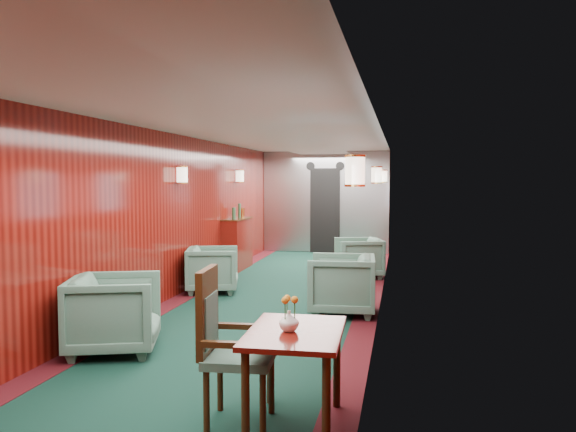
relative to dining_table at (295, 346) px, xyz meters
The scene contains 12 objects.
room 3.85m from the dining_table, 106.72° to the left, with size 12.00×12.10×2.40m.
bulkhead 9.54m from the dining_table, 96.43° to the left, with size 2.98×0.17×2.39m.
windows_right 3.92m from the dining_table, 83.66° to the left, with size 0.02×8.60×0.80m.
wall_sconces 4.42m from the dining_table, 104.52° to the left, with size 2.97×7.97×0.25m.
dining_table is the anchor object (origin of this frame).
side_chair 0.50m from the dining_table, behind, with size 0.53×0.55×1.10m.
credenza 7.06m from the dining_table, 109.93° to the left, with size 0.35×1.11×1.27m.
flower_vase 0.19m from the dining_table, 137.29° to the right, with size 0.14×0.14×0.14m, color white.
armchair_left_near 2.49m from the dining_table, 147.60° to the left, with size 0.83×0.86×0.78m, color #1D443B.
armchair_left_far 4.88m from the dining_table, 115.80° to the left, with size 0.75×0.77×0.70m, color #1D443B.
armchair_right_near 3.38m from the dining_table, 90.61° to the left, with size 0.82×0.85×0.77m, color #1D443B.
armchair_right_far 6.13m from the dining_table, 90.21° to the left, with size 0.76×0.78×0.71m, color #1D443B.
Camera 1 is at (1.78, -7.30, 1.73)m, focal length 35.00 mm.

